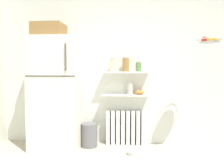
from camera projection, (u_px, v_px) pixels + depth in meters
back_wall at (128, 68)px, 4.09m from camera, size 7.04×0.10×2.60m
refrigerator at (57, 90)px, 3.84m from camera, size 0.78×0.69×2.01m
radiator at (126, 128)px, 4.03m from camera, size 0.65×0.12×0.58m
wall_shelf_lower at (126, 95)px, 3.96m from camera, size 0.78×0.22×0.02m
wall_shelf_upper at (126, 72)px, 3.94m from camera, size 0.78×0.22×0.02m
storage_jar_0 at (113, 65)px, 3.96m from camera, size 0.10×0.10×0.22m
storage_jar_1 at (126, 65)px, 3.94m from camera, size 0.11×0.11×0.24m
storage_jar_2 at (139, 67)px, 3.92m from camera, size 0.09×0.09×0.16m
vase at (130, 89)px, 3.95m from camera, size 0.10×0.10×0.19m
shelf_bowl at (140, 92)px, 3.94m from camera, size 0.16×0.16×0.07m
trash_bin at (89, 135)px, 3.91m from camera, size 0.26×0.26×0.39m
pet_food_bowl at (134, 153)px, 3.55m from camera, size 0.21×0.21×0.05m
hanging_fruit_basket at (209, 40)px, 3.35m from camera, size 0.35×0.35×0.10m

